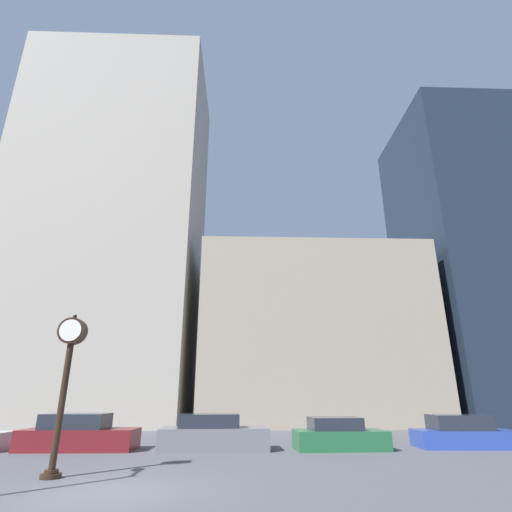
# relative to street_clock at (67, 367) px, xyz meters

# --- Properties ---
(ground_plane) EXTENTS (200.00, 200.00, 0.00)m
(ground_plane) POSITION_rel_street_clock_xyz_m (2.07, -1.85, -2.99)
(ground_plane) COLOR #515156
(building_tall_tower) EXTENTS (15.99, 12.00, 34.36)m
(building_tall_tower) POSITION_rel_street_clock_xyz_m (-7.00, 22.15, 14.19)
(building_tall_tower) COLOR #ADA393
(building_tall_tower) RESTS_ON ground_plane
(building_storefront_row) EXTENTS (18.28, 12.00, 13.92)m
(building_storefront_row) POSITION_rel_street_clock_xyz_m (11.24, 22.15, 3.97)
(building_storefront_row) COLOR gray
(building_storefront_row) RESTS_ON ground_plane
(building_glass_modern) EXTENTS (13.21, 12.00, 29.02)m
(building_glass_modern) POSITION_rel_street_clock_xyz_m (28.01, 22.15, 11.52)
(building_glass_modern) COLOR #1E2838
(building_glass_modern) RESTS_ON ground_plane
(street_clock) EXTENTS (0.81, 0.56, 4.60)m
(street_clock) POSITION_rel_street_clock_xyz_m (0.00, 0.00, 0.00)
(street_clock) COLOR black
(street_clock) RESTS_ON ground_plane
(car_maroon) EXTENTS (4.74, 1.93, 1.45)m
(car_maroon) POSITION_rel_street_clock_xyz_m (-1.63, 6.12, -2.38)
(car_maroon) COLOR maroon
(car_maroon) RESTS_ON ground_plane
(car_grey) EXTENTS (4.67, 2.10, 1.44)m
(car_grey) POSITION_rel_street_clock_xyz_m (4.09, 5.89, -2.38)
(car_grey) COLOR slate
(car_grey) RESTS_ON ground_plane
(car_green) EXTENTS (3.94, 2.06, 1.29)m
(car_green) POSITION_rel_street_clock_xyz_m (9.50, 5.95, -2.45)
(car_green) COLOR #236038
(car_green) RESTS_ON ground_plane
(car_blue) EXTENTS (4.52, 2.10, 1.37)m
(car_blue) POSITION_rel_street_clock_xyz_m (15.24, 6.38, -2.42)
(car_blue) COLOR #28429E
(car_blue) RESTS_ON ground_plane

